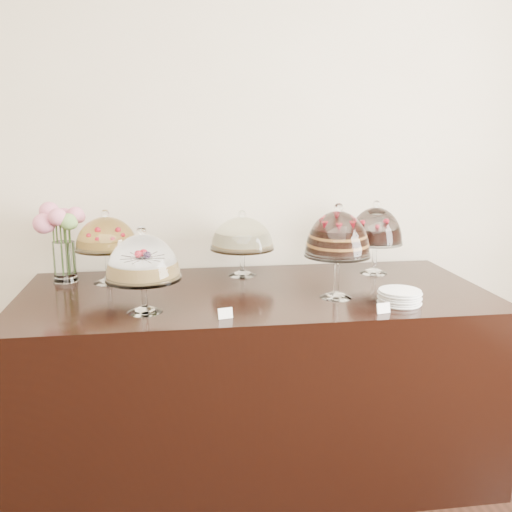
{
  "coord_description": "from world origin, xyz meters",
  "views": [
    {
      "loc": [
        -0.06,
        -0.14,
        1.64
      ],
      "look_at": [
        0.31,
        2.4,
        1.08
      ],
      "focal_mm": 40.0,
      "sensor_mm": 36.0,
      "label": 1
    }
  ],
  "objects": [
    {
      "name": "cake_stand_cheesecake",
      "position": [
        0.29,
        2.75,
        1.11
      ],
      "size": [
        0.34,
        0.34,
        0.34
      ],
      "color": "white",
      "rests_on": "display_counter"
    },
    {
      "name": "price_card_right",
      "position": [
        0.79,
        2.03,
        0.92
      ],
      "size": [
        0.06,
        0.03,
        0.04
      ],
      "primitive_type": "cube",
      "rotation": [
        -0.21,
        0.0,
        0.2
      ],
      "color": "white",
      "rests_on": "display_counter"
    },
    {
      "name": "plate_stack",
      "position": [
        0.91,
        2.15,
        0.93
      ],
      "size": [
        0.19,
        0.19,
        0.06
      ],
      "color": "white",
      "rests_on": "display_counter"
    },
    {
      "name": "wall_back",
      "position": [
        0.0,
        3.0,
        1.5
      ],
      "size": [
        5.0,
        0.04,
        3.0
      ],
      "primitive_type": "cube",
      "color": "beige",
      "rests_on": "ground"
    },
    {
      "name": "price_card_left",
      "position": [
        0.13,
        2.06,
        0.92
      ],
      "size": [
        0.06,
        0.03,
        0.04
      ],
      "primitive_type": "cube",
      "rotation": [
        -0.21,
        0.0,
        0.22
      ],
      "color": "white",
      "rests_on": "display_counter"
    },
    {
      "name": "display_counter",
      "position": [
        0.31,
        2.45,
        0.45
      ],
      "size": [
        2.2,
        1.0,
        0.9
      ],
      "primitive_type": "cube",
      "color": "black",
      "rests_on": "ground"
    },
    {
      "name": "flower_vase",
      "position": [
        -0.62,
        2.77,
        1.15
      ],
      "size": [
        0.24,
        0.26,
        0.4
      ],
      "color": "white",
      "rests_on": "display_counter"
    },
    {
      "name": "cake_stand_fruit_tart",
      "position": [
        -0.4,
        2.7,
        1.14
      ],
      "size": [
        0.31,
        0.31,
        0.37
      ],
      "color": "white",
      "rests_on": "display_counter"
    },
    {
      "name": "cake_stand_sugar_sponge",
      "position": [
        -0.19,
        2.19,
        1.12
      ],
      "size": [
        0.31,
        0.31,
        0.37
      ],
      "color": "white",
      "rests_on": "display_counter"
    },
    {
      "name": "cake_stand_choco_layer",
      "position": [
        0.66,
        2.29,
        1.18
      ],
      "size": [
        0.3,
        0.3,
        0.43
      ],
      "color": "white",
      "rests_on": "display_counter"
    },
    {
      "name": "cake_stand_dark_choco",
      "position": [
        0.99,
        2.7,
        1.14
      ],
      "size": [
        0.29,
        0.29,
        0.39
      ],
      "color": "white",
      "rests_on": "display_counter"
    }
  ]
}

